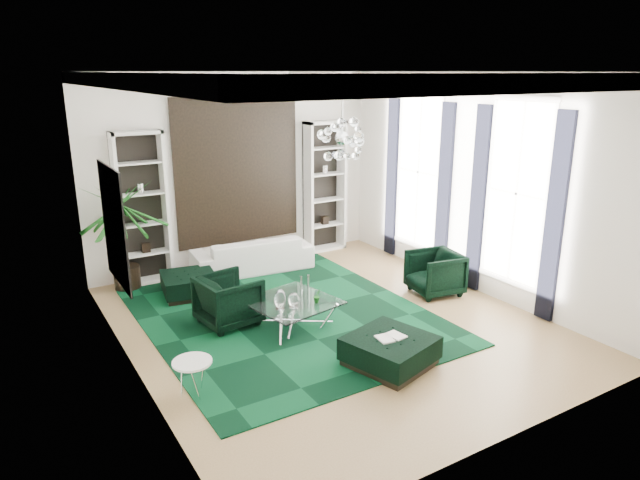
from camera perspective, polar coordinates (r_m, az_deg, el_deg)
floor at (r=9.09m, az=1.01°, el=-8.26°), size 6.00×7.00×0.02m
ceiling at (r=8.25m, az=1.14°, el=16.59°), size 6.00×7.00×0.02m
wall_back at (r=11.53m, az=-8.37°, el=6.89°), size 6.00×0.02×3.80m
wall_front at (r=5.93m, az=19.56°, el=-3.21°), size 6.00×0.02×3.80m
wall_left at (r=7.36m, az=-19.16°, el=0.61°), size 0.02×7.00×3.80m
wall_right at (r=10.36m, az=15.35°, el=5.38°), size 0.02×7.00×3.80m
crown_molding at (r=8.25m, az=1.14°, el=15.83°), size 6.00×7.00×0.18m
ceiling_medallion at (r=8.50m, az=0.01°, el=16.33°), size 0.90×0.90×0.05m
tapestry at (r=11.48m, az=-8.27°, el=6.85°), size 2.50×0.06×2.80m
shelving_left at (r=10.84m, az=-17.35°, el=2.99°), size 0.90×0.38×2.80m
shelving_right at (r=12.33m, az=0.49°, el=5.32°), size 0.90×0.38×2.80m
painting at (r=7.95m, az=-19.80°, el=1.32°), size 0.04×1.30×1.60m
window_near at (r=9.76m, az=19.07°, el=4.40°), size 0.03×1.10×2.90m
curtain_near_a at (r=9.33m, az=22.43°, el=1.93°), size 0.07×0.30×3.25m
curtain_near_b at (r=10.29m, az=15.51°, el=3.87°), size 0.07×0.30×3.25m
window_far at (r=11.41m, az=9.83°, el=6.72°), size 0.03×1.10×2.90m
curtain_far_a at (r=10.87m, az=12.31°, el=4.75°), size 0.07×0.30×3.25m
curtain_far_b at (r=12.02m, az=7.20°, el=6.12°), size 0.07×0.30×3.25m
rug at (r=9.31m, az=-3.52°, el=-7.53°), size 4.20×5.00×0.02m
sofa at (r=11.31m, az=-6.80°, el=-1.41°), size 2.39×1.13×0.68m
armchair_left at (r=8.98m, az=-9.10°, el=-5.97°), size 0.96×0.94×0.79m
armchair_right at (r=10.27m, az=11.40°, el=-3.25°), size 0.97×0.95×0.76m
coffee_table at (r=8.88m, az=-2.82°, el=-7.35°), size 1.42×1.42×0.42m
ottoman_side at (r=10.29m, az=-12.95°, el=-4.41°), size 1.02×1.02×0.40m
ottoman_front at (r=7.82m, az=7.00°, el=-11.00°), size 1.25×1.25×0.40m
book at (r=7.73m, az=7.06°, el=-9.58°), size 0.39×0.26×0.03m
side_table at (r=7.25m, az=-12.55°, el=-13.42°), size 0.62×0.62×0.46m
palm at (r=10.63m, az=-19.24°, el=1.82°), size 1.84×1.84×2.54m
chandelier at (r=8.51m, az=2.20°, el=10.11°), size 0.94×0.94×0.76m
table_plant at (r=8.69m, az=-0.29°, el=-5.59°), size 0.13×0.11×0.22m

